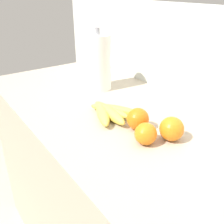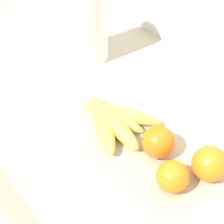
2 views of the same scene
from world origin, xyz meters
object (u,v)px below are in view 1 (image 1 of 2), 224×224
banana_bunch (109,112)px  orange_center (146,134)px  orange_front (138,119)px  paper_towel_roll (98,63)px  orange_back_right (172,129)px

banana_bunch → orange_center: 0.22m
orange_front → orange_center: bearing=-26.0°
orange_front → orange_center: (0.08, -0.04, -0.00)m
banana_bunch → paper_towel_roll: 0.32m
orange_back_right → banana_bunch: bearing=-164.6°
orange_front → orange_center: size_ratio=1.09×
banana_bunch → paper_towel_roll: size_ratio=0.75×
orange_center → paper_towel_roll: bearing=163.4°
banana_bunch → orange_back_right: (0.24, 0.07, 0.02)m
paper_towel_roll → orange_back_right: bearing=-6.9°
orange_front → orange_back_right: size_ratio=0.98×
banana_bunch → orange_center: (0.21, -0.01, 0.02)m
orange_center → paper_towel_roll: paper_towel_roll is taller
orange_front → orange_back_right: orange_back_right is taller
orange_center → paper_towel_roll: size_ratio=0.25×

